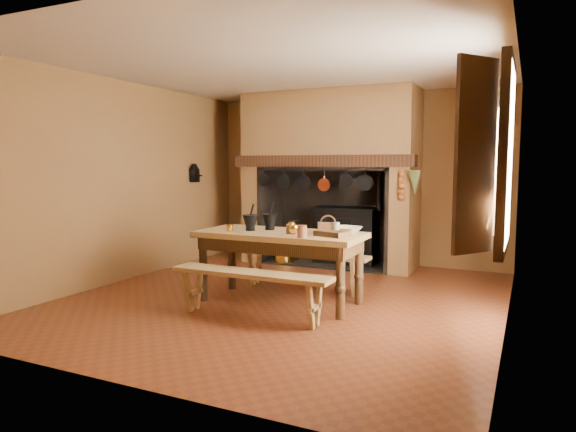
# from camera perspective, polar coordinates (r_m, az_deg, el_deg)

# --- Properties ---
(floor) EXTENTS (5.50, 5.50, 0.00)m
(floor) POSITION_cam_1_polar(r_m,az_deg,el_deg) (6.37, -0.36, -9.13)
(floor) COLOR brown
(floor) RESTS_ON ground
(ceiling) EXTENTS (5.50, 5.50, 0.00)m
(ceiling) POSITION_cam_1_polar(r_m,az_deg,el_deg) (6.26, -0.38, 16.46)
(ceiling) COLOR silver
(ceiling) RESTS_ON back_wall
(back_wall) EXTENTS (5.00, 0.02, 2.80)m
(back_wall) POSITION_cam_1_polar(r_m,az_deg,el_deg) (8.72, 7.52, 4.15)
(back_wall) COLOR olive
(back_wall) RESTS_ON floor
(wall_left) EXTENTS (0.02, 5.50, 2.80)m
(wall_left) POSITION_cam_1_polar(r_m,az_deg,el_deg) (7.59, -17.68, 3.70)
(wall_left) COLOR olive
(wall_left) RESTS_ON floor
(wall_right) EXTENTS (0.02, 5.50, 2.80)m
(wall_right) POSITION_cam_1_polar(r_m,az_deg,el_deg) (5.55, 23.60, 2.84)
(wall_right) COLOR olive
(wall_right) RESTS_ON floor
(wall_front) EXTENTS (5.00, 0.02, 2.80)m
(wall_front) POSITION_cam_1_polar(r_m,az_deg,el_deg) (3.87, -18.33, 1.98)
(wall_front) COLOR olive
(wall_front) RESTS_ON floor
(chimney_breast) EXTENTS (2.95, 0.96, 2.80)m
(chimney_breast) POSITION_cam_1_polar(r_m,az_deg,el_deg) (8.40, 4.67, 6.93)
(chimney_breast) COLOR olive
(chimney_breast) RESTS_ON floor
(iron_range) EXTENTS (1.12, 0.55, 1.60)m
(iron_range) POSITION_cam_1_polar(r_m,az_deg,el_deg) (8.52, 6.55, -2.06)
(iron_range) COLOR black
(iron_range) RESTS_ON floor
(hearth_pans) EXTENTS (0.51, 0.62, 0.20)m
(hearth_pans) POSITION_cam_1_polar(r_m,az_deg,el_deg) (8.75, -0.25, -4.40)
(hearth_pans) COLOR gold
(hearth_pans) RESTS_ON floor
(hanging_pans) EXTENTS (1.92, 0.29, 0.27)m
(hanging_pans) POSITION_cam_1_polar(r_m,az_deg,el_deg) (7.95, 3.10, 3.75)
(hanging_pans) COLOR black
(hanging_pans) RESTS_ON chimney_breast
(onion_string) EXTENTS (0.12, 0.10, 0.46)m
(onion_string) POSITION_cam_1_polar(r_m,az_deg,el_deg) (7.53, 12.53, 3.28)
(onion_string) COLOR #9B581C
(onion_string) RESTS_ON chimney_breast
(herb_bunch) EXTENTS (0.20, 0.20, 0.35)m
(herb_bunch) POSITION_cam_1_polar(r_m,az_deg,el_deg) (7.49, 13.88, 3.62)
(herb_bunch) COLOR brown
(herb_bunch) RESTS_ON chimney_breast
(window) EXTENTS (0.39, 1.75, 1.76)m
(window) POSITION_cam_1_polar(r_m,az_deg,el_deg) (5.16, 21.90, 6.06)
(window) COLOR white
(window) RESTS_ON wall_right
(wall_coffee_mill) EXTENTS (0.23, 0.16, 0.31)m
(wall_coffee_mill) POSITION_cam_1_polar(r_m,az_deg,el_deg) (8.73, -10.34, 4.87)
(wall_coffee_mill) COLOR black
(wall_coffee_mill) RESTS_ON wall_left
(work_table) EXTENTS (1.95, 0.87, 0.85)m
(work_table) POSITION_cam_1_polar(r_m,az_deg,el_deg) (6.04, -0.88, -3.03)
(work_table) COLOR tan
(work_table) RESTS_ON floor
(bench_front) EXTENTS (1.81, 0.32, 0.51)m
(bench_front) POSITION_cam_1_polar(r_m,az_deg,el_deg) (5.49, -4.20, -7.48)
(bench_front) COLOR tan
(bench_front) RESTS_ON floor
(bench_back) EXTENTS (1.76, 0.31, 0.49)m
(bench_back) POSITION_cam_1_polar(r_m,az_deg,el_deg) (6.71, 1.69, -5.12)
(bench_back) COLOR tan
(bench_back) RESTS_ON floor
(mortar_large) EXTENTS (0.20, 0.20, 0.34)m
(mortar_large) POSITION_cam_1_polar(r_m,az_deg,el_deg) (6.20, -2.03, -0.53)
(mortar_large) COLOR black
(mortar_large) RESTS_ON work_table
(mortar_small) EXTENTS (0.19, 0.19, 0.32)m
(mortar_small) POSITION_cam_1_polar(r_m,az_deg,el_deg) (6.15, -4.21, -0.64)
(mortar_small) COLOR black
(mortar_small) RESTS_ON work_table
(coffee_grinder) EXTENTS (0.16, 0.13, 0.17)m
(coffee_grinder) POSITION_cam_1_polar(r_m,az_deg,el_deg) (5.85, 0.38, -1.38)
(coffee_grinder) COLOR #3E2813
(coffee_grinder) RESTS_ON work_table
(brass_mug_a) EXTENTS (0.08, 0.08, 0.08)m
(brass_mug_a) POSITION_cam_1_polar(r_m,az_deg,el_deg) (6.12, -6.46, -1.31)
(brass_mug_a) COLOR gold
(brass_mug_a) RESTS_ON work_table
(brass_mug_b) EXTENTS (0.10, 0.10, 0.09)m
(brass_mug_b) POSITION_cam_1_polar(r_m,az_deg,el_deg) (6.02, 4.24, -1.38)
(brass_mug_b) COLOR gold
(brass_mug_b) RESTS_ON work_table
(mixing_bowl) EXTENTS (0.37, 0.37, 0.08)m
(mixing_bowl) POSITION_cam_1_polar(r_m,az_deg,el_deg) (5.93, 6.57, -1.55)
(mixing_bowl) COLOR beige
(mixing_bowl) RESTS_ON work_table
(stoneware_crock) EXTENTS (0.12, 0.12, 0.14)m
(stoneware_crock) POSITION_cam_1_polar(r_m,az_deg,el_deg) (5.54, 1.55, -1.73)
(stoneware_crock) COLOR brown
(stoneware_crock) RESTS_ON work_table
(glass_jar) EXTENTS (0.10, 0.10, 0.14)m
(glass_jar) POSITION_cam_1_polar(r_m,az_deg,el_deg) (5.79, 5.36, -1.40)
(glass_jar) COLOR beige
(glass_jar) RESTS_ON work_table
(wicker_basket) EXTENTS (0.28, 0.24, 0.22)m
(wicker_basket) POSITION_cam_1_polar(r_m,az_deg,el_deg) (5.85, 4.45, -1.31)
(wicker_basket) COLOR #4C2B16
(wicker_basket) RESTS_ON work_table
(wooden_tray) EXTENTS (0.40, 0.33, 0.06)m
(wooden_tray) POSITION_cam_1_polar(r_m,az_deg,el_deg) (5.69, 4.94, -1.94)
(wooden_tray) COLOR #3E2813
(wooden_tray) RESTS_ON work_table
(brass_cup) EXTENTS (0.16, 0.16, 0.10)m
(brass_cup) POSITION_cam_1_polar(r_m,az_deg,el_deg) (5.84, 0.60, -1.52)
(brass_cup) COLOR gold
(brass_cup) RESTS_ON work_table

